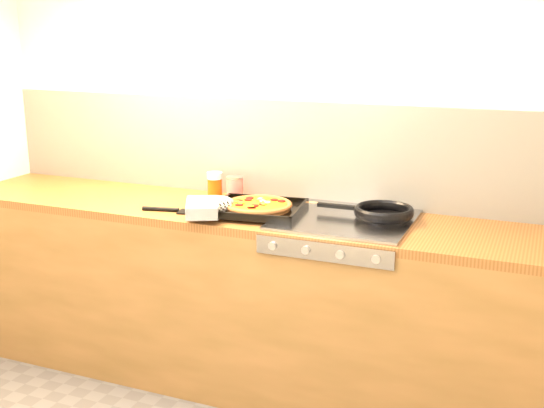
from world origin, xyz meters
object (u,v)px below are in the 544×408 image
at_px(tomato_can, 235,188).
at_px(juice_glass, 215,185).
at_px(frying_pan, 383,213).
at_px(pizza_on_tray, 243,206).

relative_size(tomato_can, juice_glass, 0.93).
bearing_deg(frying_pan, tomato_can, 173.01).
height_order(pizza_on_tray, juice_glass, juice_glass).
xyz_separation_m(pizza_on_tray, tomato_can, (-0.16, 0.25, 0.02)).
height_order(frying_pan, juice_glass, juice_glass).
bearing_deg(tomato_can, frying_pan, -6.99).
distance_m(frying_pan, juice_glass, 0.91).
relative_size(frying_pan, juice_glass, 3.44).
bearing_deg(frying_pan, juice_glass, 173.24).
bearing_deg(tomato_can, juice_glass, 174.81).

